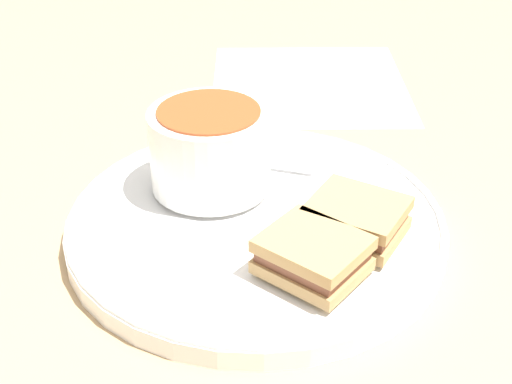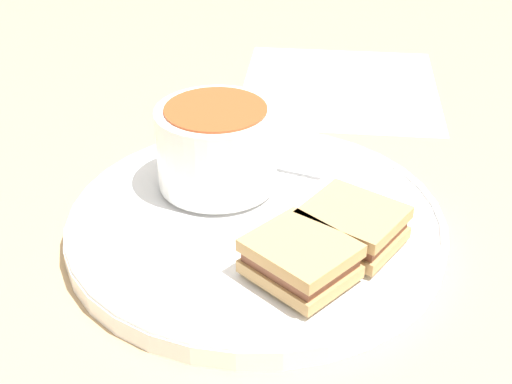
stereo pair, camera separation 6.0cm
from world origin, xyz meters
name	(u,v)px [view 1 (the left image)]	position (x,y,z in m)	size (l,w,h in m)	color
ground_plane	(256,233)	(0.00, 0.00, 0.00)	(2.40, 2.40, 0.00)	tan
plate	(256,223)	(0.00, 0.00, 0.01)	(0.33, 0.33, 0.02)	white
soup_bowl	(210,148)	(0.05, -0.03, 0.06)	(0.11, 0.11, 0.07)	white
spoon	(228,156)	(0.06, -0.08, 0.03)	(0.11, 0.03, 0.01)	silver
sandwich_half_near	(313,255)	(-0.07, 0.06, 0.04)	(0.09, 0.08, 0.03)	tan
sandwich_half_far	(356,220)	(-0.09, 0.00, 0.04)	(0.08, 0.08, 0.03)	tan
menu_sheet	(309,84)	(0.05, -0.33, 0.00)	(0.31, 0.32, 0.00)	white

